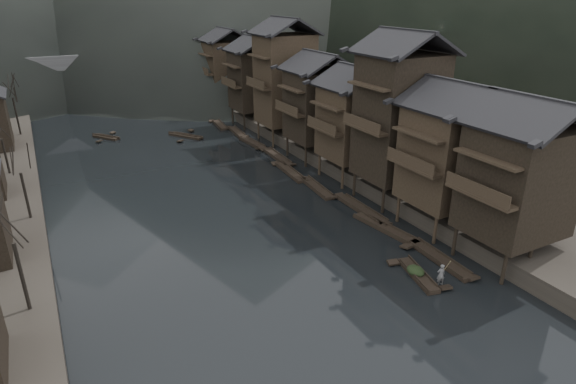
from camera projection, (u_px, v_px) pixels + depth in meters
water at (267, 266)px, 37.85m from camera, size 300.00×300.00×0.00m
right_bank at (347, 107)px, 85.19m from camera, size 40.00×200.00×1.80m
stilt_houses at (325, 89)px, 57.63m from camera, size 9.00×67.60×17.01m
bare_trees at (7, 137)px, 49.39m from camera, size 3.76×73.97×7.51m
moored_sampans at (287, 165)px, 59.04m from camera, size 2.76×61.20×0.47m
midriver_boats at (150, 113)px, 84.20m from camera, size 16.42×42.90×0.45m
stone_bridge at (108, 72)px, 94.47m from camera, size 40.00×6.00×9.00m
hero_sampan at (418, 274)px, 36.31m from camera, size 2.19×5.30×0.44m
cargo_heap at (416, 267)px, 36.25m from camera, size 1.15×1.51×0.69m
boatman at (441, 272)px, 34.62m from camera, size 0.72×0.57×1.72m
bamboo_pole at (448, 241)px, 33.76m from camera, size 1.30×2.14×3.17m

